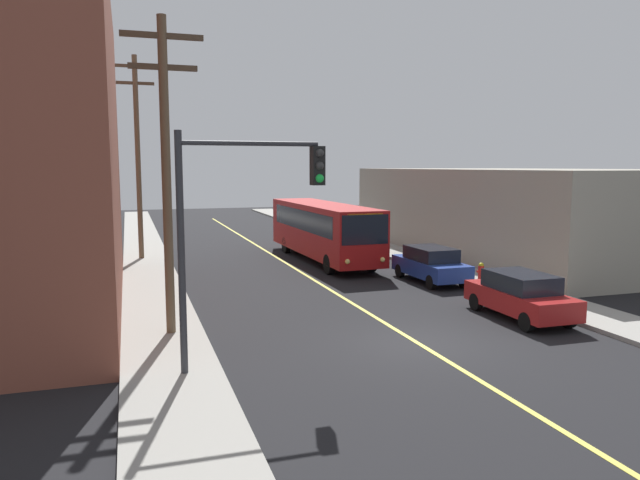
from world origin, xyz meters
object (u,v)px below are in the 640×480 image
at_px(parked_car_blue, 431,264).
at_px(fire_hydrant, 481,272).
at_px(parked_car_red, 520,295).
at_px(utility_pole_near, 166,162).
at_px(traffic_signal_left_corner, 243,206).
at_px(city_bus, 323,228).
at_px(utility_pole_mid, 138,149).

xyz_separation_m(parked_car_blue, fire_hydrant, (1.90, -1.18, -0.26)).
distance_m(parked_car_red, utility_pole_near, 12.68).
bearing_deg(traffic_signal_left_corner, parked_car_red, 13.59).
xyz_separation_m(city_bus, utility_pole_near, (-9.21, -12.94, 3.60)).
distance_m(utility_pole_near, fire_hydrant, 15.28).
distance_m(utility_pole_mid, fire_hydrant, 19.43).
xyz_separation_m(parked_car_red, utility_pole_mid, (-12.24, 17.49, 5.39)).
height_order(city_bus, utility_pole_mid, utility_pole_mid).
xyz_separation_m(utility_pole_near, fire_hydrant, (13.86, 4.25, -4.83)).
height_order(traffic_signal_left_corner, fire_hydrant, traffic_signal_left_corner).
bearing_deg(parked_car_red, utility_pole_near, 173.00).
height_order(city_bus, parked_car_blue, city_bus).
bearing_deg(utility_pole_near, parked_car_blue, 24.42).
xyz_separation_m(city_bus, parked_car_red, (2.53, -14.38, -0.98)).
bearing_deg(traffic_signal_left_corner, city_bus, 65.66).
xyz_separation_m(city_bus, fire_hydrant, (4.65, -8.69, -1.23)).
distance_m(city_bus, utility_pole_near, 16.28).
bearing_deg(fire_hydrant, utility_pole_near, -162.94).
xyz_separation_m(parked_car_blue, utility_pole_near, (-11.96, -5.43, 4.57)).
relative_size(parked_car_blue, fire_hydrant, 5.28).
distance_m(traffic_signal_left_corner, fire_hydrant, 15.18).
height_order(parked_car_red, parked_car_blue, same).
distance_m(parked_car_red, utility_pole_mid, 22.02).
relative_size(utility_pole_near, traffic_signal_left_corner, 1.59).
bearing_deg(utility_pole_mid, parked_car_red, -55.01).
bearing_deg(parked_car_red, parked_car_blue, 88.17).
distance_m(city_bus, parked_car_red, 14.63).
relative_size(parked_car_blue, traffic_signal_left_corner, 0.74).
bearing_deg(utility_pole_near, traffic_signal_left_corner, -67.70).
xyz_separation_m(parked_car_red, fire_hydrant, (2.12, 5.69, -0.26)).
xyz_separation_m(city_bus, utility_pole_mid, (-9.71, 3.11, 4.41)).
height_order(parked_car_blue, traffic_signal_left_corner, traffic_signal_left_corner).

